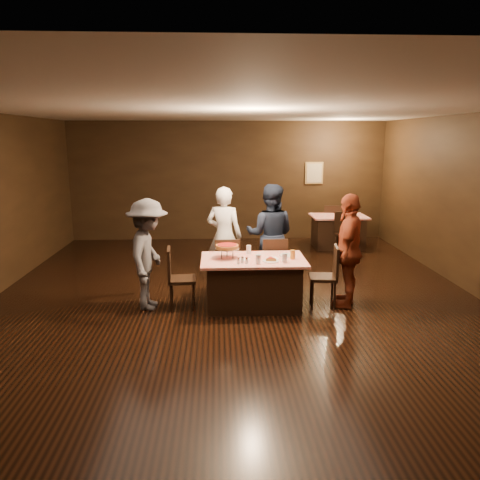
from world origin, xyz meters
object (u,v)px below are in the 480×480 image
chair_back_near (346,234)px  chair_back_far (332,223)px  chair_end_left (182,278)px  glass_back (249,250)px  chair_far_right (273,264)px  diner_navy_hoodie (270,235)px  back_table (338,231)px  plate_empty (287,255)px  glass_front_left (258,259)px  diner_red_shirt (349,251)px  chair_far_left (226,264)px  glass_amber (293,255)px  main_table (253,283)px  pizza_stand (227,247)px  diner_grey_knit (148,254)px  glass_front_right (285,258)px  chair_end_right (323,276)px  diner_white_jacket (224,236)px

chair_back_near → chair_back_far: (0.00, 1.30, 0.00)m
chair_end_left → glass_back: size_ratio=6.79×
chair_far_right → diner_navy_hoodie: diner_navy_hoodie is taller
back_table → plate_empty: size_ratio=5.20×
chair_back_near → glass_front_left: chair_back_near is taller
chair_far_right → diner_red_shirt: (1.08, -0.78, 0.41)m
chair_far_left → chair_back_far: (2.75, 3.79, 0.00)m
diner_navy_hoodie → glass_amber: diner_navy_hoodie is taller
main_table → back_table: bearing=59.2°
glass_back → pizza_stand: bearing=-144.5°
glass_amber → glass_front_left: bearing=-155.6°
glass_amber → chair_back_far: bearing=69.2°
chair_back_far → diner_navy_hoodie: bearing=72.4°
diner_grey_knit → chair_far_right: bearing=-65.8°
back_table → chair_back_far: size_ratio=1.37×
chair_back_near → pizza_stand: 4.23m
chair_far_left → chair_far_right: (0.80, 0.00, 0.00)m
glass_front_right → diner_red_shirt: bearing=12.1°
chair_far_left → chair_end_right: size_ratio=1.00×
glass_front_right → glass_amber: bearing=53.1°
diner_grey_knit → glass_front_left: size_ratio=12.17×
main_table → glass_back: 0.55m
chair_end_left → chair_end_right: (2.20, -0.00, 0.00)m
glass_back → chair_far_left: bearing=127.9°
diner_navy_hoodie → glass_back: size_ratio=12.90×
diner_red_shirt → chair_far_right: bearing=-102.8°
diner_red_shirt → glass_front_left: 1.45m
diner_navy_hoodie → glass_back: 0.95m
main_table → pizza_stand: 0.70m
chair_far_left → chair_back_far: size_ratio=1.00×
chair_far_left → diner_white_jacket: 0.58m
chair_back_far → pizza_stand: size_ratio=2.50×
chair_far_right → chair_back_far: (1.95, 3.79, 0.00)m
back_table → diner_navy_hoodie: 3.46m
chair_far_left → diner_white_jacket: (-0.03, 0.42, 0.41)m
pizza_stand → glass_front_right: (0.85, -0.30, -0.11)m
chair_back_near → glass_back: chair_back_near is taller
chair_end_left → chair_back_far: bearing=-41.2°
back_table → diner_red_shirt: diner_red_shirt is taller
chair_end_left → diner_red_shirt: bearing=-94.6°
diner_white_jacket → chair_far_left: bearing=113.0°
chair_far_left → chair_end_right: bearing=148.3°
chair_back_far → chair_end_left: bearing=65.1°
diner_white_jacket → glass_back: 0.95m
pizza_stand → chair_end_right: bearing=-1.9°
diner_red_shirt → glass_amber: bearing=-65.5°
pizza_stand → glass_back: pizza_stand is taller
diner_navy_hoodie → diner_grey_knit: (-1.99, -1.12, -0.05)m
glass_front_left → diner_grey_knit: bearing=169.3°
chair_far_right → chair_back_near: bearing=-131.3°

